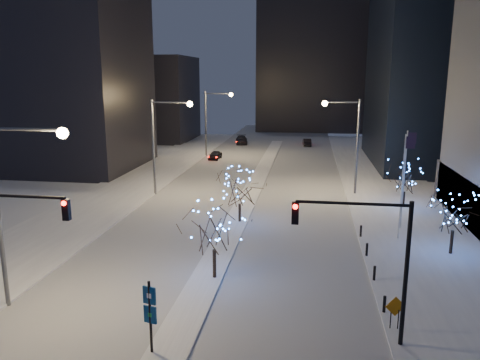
% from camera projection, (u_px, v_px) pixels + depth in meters
% --- Properties ---
extents(ground, '(160.00, 160.00, 0.00)m').
position_uv_depth(ground, '(175.00, 340.00, 22.24)').
color(ground, white).
rests_on(ground, ground).
extents(road, '(20.00, 130.00, 0.02)m').
position_uv_depth(road, '(257.00, 181.00, 56.03)').
color(road, '#9EA2AC').
rests_on(road, ground).
extents(median, '(2.00, 80.00, 0.15)m').
position_uv_depth(median, '(252.00, 190.00, 51.19)').
color(median, white).
rests_on(median, ground).
extents(east_sidewalk, '(10.00, 90.00, 0.15)m').
position_uv_depth(east_sidewalk, '(414.00, 224.00, 39.38)').
color(east_sidewalk, white).
rests_on(east_sidewalk, ground).
extents(west_sidewalk, '(8.00, 90.00, 0.15)m').
position_uv_depth(west_sidewalk, '(90.00, 210.00, 43.54)').
color(west_sidewalk, white).
rests_on(west_sidewalk, ground).
extents(filler_west_near, '(22.00, 18.00, 24.00)m').
position_uv_depth(filler_west_near, '(53.00, 78.00, 62.28)').
color(filler_west_near, black).
rests_on(filler_west_near, ground).
extents(filler_west_far, '(18.00, 16.00, 16.00)m').
position_uv_depth(filler_west_far, '(146.00, 99.00, 91.82)').
color(filler_west_far, black).
rests_on(filler_west_far, ground).
extents(horizon_block, '(24.00, 14.00, 42.00)m').
position_uv_depth(horizon_block, '(312.00, 37.00, 105.66)').
color(horizon_block, black).
rests_on(horizon_block, ground).
extents(street_lamp_w_near, '(4.40, 0.56, 10.00)m').
position_uv_depth(street_lamp_w_near, '(14.00, 191.00, 24.04)').
color(street_lamp_w_near, '#595E66').
rests_on(street_lamp_w_near, ground).
extents(street_lamp_w_mid, '(4.40, 0.56, 10.00)m').
position_uv_depth(street_lamp_w_mid, '(163.00, 134.00, 48.18)').
color(street_lamp_w_mid, '#595E66').
rests_on(street_lamp_w_mid, ground).
extents(street_lamp_w_far, '(4.40, 0.56, 10.00)m').
position_uv_depth(street_lamp_w_far, '(212.00, 115.00, 72.32)').
color(street_lamp_w_far, '#595E66').
rests_on(street_lamp_w_far, ground).
extents(street_lamp_east, '(3.90, 0.56, 10.00)m').
position_uv_depth(street_lamp_east, '(349.00, 134.00, 48.36)').
color(street_lamp_east, '#595E66').
rests_on(street_lamp_east, ground).
extents(traffic_signal_west, '(5.26, 0.43, 7.00)m').
position_uv_depth(traffic_signal_west, '(2.00, 237.00, 22.41)').
color(traffic_signal_west, black).
rests_on(traffic_signal_west, ground).
extents(traffic_signal_east, '(5.26, 0.43, 7.00)m').
position_uv_depth(traffic_signal_east, '(372.00, 248.00, 20.88)').
color(traffic_signal_east, black).
rests_on(traffic_signal_east, ground).
extents(flagpoles, '(1.35, 2.60, 8.00)m').
position_uv_depth(flagpoles, '(404.00, 176.00, 35.93)').
color(flagpoles, silver).
rests_on(flagpoles, east_sidewalk).
extents(bollards, '(0.16, 12.16, 0.90)m').
position_uv_depth(bollards, '(370.00, 261.00, 30.30)').
color(bollards, black).
rests_on(bollards, east_sidewalk).
extents(car_near, '(1.75, 3.83, 1.27)m').
position_uv_depth(car_near, '(215.00, 155.00, 70.49)').
color(car_near, black).
rests_on(car_near, ground).
extents(car_mid, '(1.68, 4.06, 1.31)m').
position_uv_depth(car_mid, '(307.00, 142.00, 84.39)').
color(car_mid, black).
rests_on(car_mid, ground).
extents(car_far, '(2.89, 5.40, 1.49)m').
position_uv_depth(car_far, '(242.00, 140.00, 86.53)').
color(car_far, black).
rests_on(car_far, ground).
extents(holiday_tree_median_near, '(4.07, 4.07, 5.13)m').
position_uv_depth(holiday_tree_median_near, '(214.00, 226.00, 28.18)').
color(holiday_tree_median_near, black).
rests_on(holiday_tree_median_near, median).
extents(holiday_tree_median_far, '(4.05, 4.05, 4.59)m').
position_uv_depth(holiday_tree_median_far, '(240.00, 188.00, 39.37)').
color(holiday_tree_median_far, black).
rests_on(holiday_tree_median_far, median).
extents(holiday_tree_plaza_near, '(4.11, 4.11, 4.44)m').
position_uv_depth(holiday_tree_plaza_near, '(454.00, 213.00, 32.15)').
color(holiday_tree_plaza_near, black).
rests_on(holiday_tree_plaza_near, east_sidewalk).
extents(holiday_tree_plaza_far, '(3.97, 3.97, 4.36)m').
position_uv_depth(holiday_tree_plaza_far, '(405.00, 178.00, 43.95)').
color(holiday_tree_plaza_far, black).
rests_on(holiday_tree_plaza_far, east_sidewalk).
extents(wayfinding_sign, '(0.63, 0.24, 3.56)m').
position_uv_depth(wayfinding_sign, '(150.00, 310.00, 20.61)').
color(wayfinding_sign, black).
rests_on(wayfinding_sign, ground).
extents(construction_sign, '(1.01, 0.26, 1.69)m').
position_uv_depth(construction_sign, '(395.00, 309.00, 22.79)').
color(construction_sign, black).
rests_on(construction_sign, east_sidewalk).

